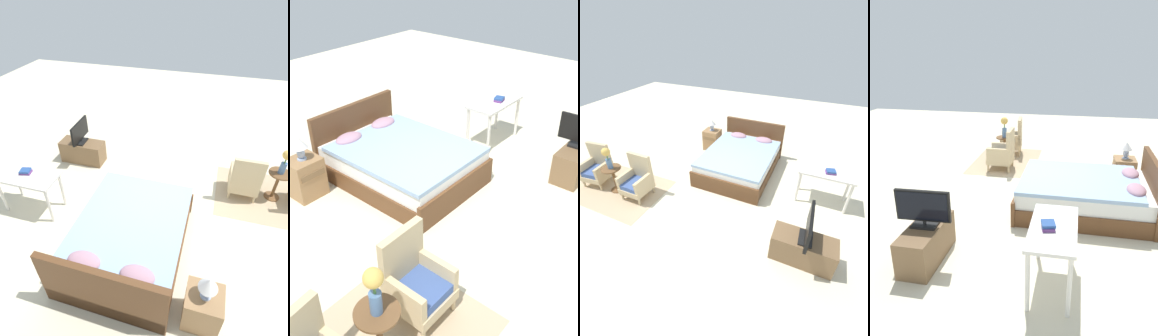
% 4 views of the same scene
% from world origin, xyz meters
% --- Properties ---
extents(ground_plane, '(16.00, 16.00, 0.00)m').
position_xyz_m(ground_plane, '(0.00, 0.00, 0.00)').
color(ground_plane, beige).
extents(floor_rug, '(2.10, 1.50, 0.01)m').
position_xyz_m(floor_rug, '(-2.03, -0.73, 0.00)').
color(floor_rug, tan).
rests_on(floor_rug, ground_plane).
extents(bed, '(1.62, 2.17, 0.96)m').
position_xyz_m(bed, '(0.22, 1.14, 0.30)').
color(bed, brown).
rests_on(bed, ground_plane).
extents(armchair_by_window_right, '(0.54, 0.54, 0.92)m').
position_xyz_m(armchair_by_window_right, '(-1.45, -0.67, 0.38)').
color(armchair_by_window_right, '#CCB284').
rests_on(armchair_by_window_right, floor_rug).
extents(side_table, '(0.40, 0.40, 0.59)m').
position_xyz_m(side_table, '(-2.03, -0.77, 0.37)').
color(side_table, brown).
rests_on(side_table, ground_plane).
extents(flower_vase, '(0.17, 0.17, 0.48)m').
position_xyz_m(flower_vase, '(-2.03, -0.77, 0.89)').
color(flower_vase, '#4C709E').
rests_on(flower_vase, side_table).
extents(nightstand, '(0.44, 0.41, 0.58)m').
position_xyz_m(nightstand, '(-0.94, 1.86, 0.29)').
color(nightstand, '#997047').
rests_on(nightstand, ground_plane).
extents(table_lamp, '(0.22, 0.22, 0.33)m').
position_xyz_m(table_lamp, '(-0.94, 1.86, 0.80)').
color(table_lamp, '#9EADC6').
rests_on(table_lamp, nightstand).
extents(tv_stand, '(0.96, 0.40, 0.49)m').
position_xyz_m(tv_stand, '(2.01, -0.89, 0.24)').
color(tv_stand, brown).
rests_on(tv_stand, ground_plane).
extents(tv_flatscreen, '(0.21, 0.70, 0.49)m').
position_xyz_m(tv_flatscreen, '(2.01, -0.89, 0.74)').
color(tv_flatscreen, black).
rests_on(tv_flatscreen, tv_stand).
extents(vanity_desk, '(1.04, 0.52, 0.76)m').
position_xyz_m(vanity_desk, '(2.18, 0.73, 0.64)').
color(vanity_desk, silver).
rests_on(vanity_desk, ground_plane).
extents(book_stack, '(0.21, 0.18, 0.07)m').
position_xyz_m(book_stack, '(2.23, 0.67, 0.79)').
color(book_stack, '#66387A').
rests_on(book_stack, vanity_desk).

